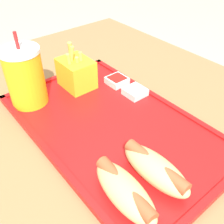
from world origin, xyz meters
name	(u,v)px	position (x,y,z in m)	size (l,w,h in m)	color
dining_table	(99,221)	(0.00, 0.00, 0.35)	(1.02, 0.90, 0.70)	olive
food_tray	(112,125)	(-0.01, -0.04, 0.71)	(0.47, 0.29, 0.01)	red
soda_cup	(25,77)	(0.16, 0.06, 0.78)	(0.08, 0.08, 0.16)	gold
hot_dog_far	(125,191)	(-0.16, 0.06, 0.74)	(0.14, 0.06, 0.04)	#DBB270
hot_dog_near	(155,169)	(-0.16, -0.01, 0.74)	(0.13, 0.05, 0.04)	#DBB270
fries_carton	(76,73)	(0.15, -0.06, 0.75)	(0.08, 0.07, 0.11)	gold
sauce_cup_mayo	(135,91)	(0.03, -0.14, 0.72)	(0.05, 0.05, 0.02)	silver
sauce_cup_ketchup	(117,80)	(0.10, -0.14, 0.72)	(0.05, 0.05, 0.02)	silver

